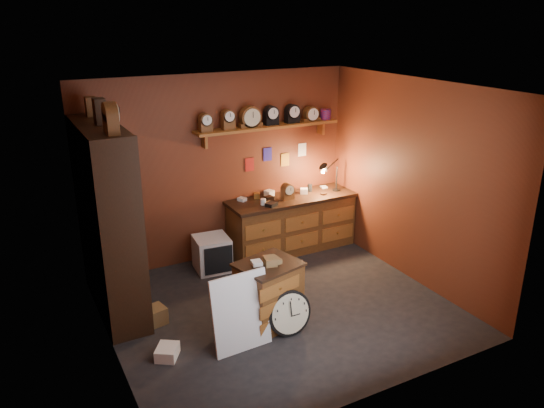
{
  "coord_description": "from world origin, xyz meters",
  "views": [
    {
      "loc": [
        -2.77,
        -5.02,
        3.45
      ],
      "look_at": [
        0.08,
        0.35,
        1.26
      ],
      "focal_mm": 35.0,
      "sensor_mm": 36.0,
      "label": 1
    }
  ],
  "objects": [
    {
      "name": "mini_fridge",
      "position": [
        -0.33,
        1.39,
        0.25
      ],
      "size": [
        0.51,
        0.53,
        0.49
      ],
      "rotation": [
        0.0,
        0.0,
        -0.09
      ],
      "color": "silver",
      "rests_on": "ground"
    },
    {
      "name": "shelving_unit",
      "position": [
        -1.79,
        0.98,
        1.25
      ],
      "size": [
        0.47,
        1.6,
        2.58
      ],
      "color": "black",
      "rests_on": "ground"
    },
    {
      "name": "floor_box_c",
      "position": [
        -1.47,
        0.4,
        0.1
      ],
      "size": [
        0.32,
        0.28,
        0.2
      ],
      "primitive_type": "cube",
      "rotation": [
        0.0,
        0.0,
        0.21
      ],
      "color": "brown",
      "rests_on": "ground"
    },
    {
      "name": "white_panel",
      "position": [
        -0.75,
        -0.5,
        0.0
      ],
      "size": [
        0.67,
        0.22,
        0.88
      ],
      "primitive_type": "cube",
      "rotation": [
        -0.17,
        0.0,
        0.05
      ],
      "color": "silver",
      "rests_on": "ground"
    },
    {
      "name": "big_round_clock",
      "position": [
        -0.16,
        -0.52,
        0.26
      ],
      "size": [
        0.53,
        0.17,
        0.53
      ],
      "color": "black",
      "rests_on": "ground"
    },
    {
      "name": "floor_box_b",
      "position": [
        -1.53,
        -0.31,
        0.06
      ],
      "size": [
        0.32,
        0.33,
        0.13
      ],
      "primitive_type": "cube",
      "rotation": [
        0.0,
        0.0,
        -0.58
      ],
      "color": "white",
      "rests_on": "ground"
    },
    {
      "name": "room_shell",
      "position": [
        0.04,
        0.11,
        1.72
      ],
      "size": [
        4.02,
        3.62,
        2.71
      ],
      "color": "#632B17",
      "rests_on": "ground"
    },
    {
      "name": "floor",
      "position": [
        0.0,
        0.0,
        0.0
      ],
      "size": [
        4.0,
        4.0,
        0.0
      ],
      "primitive_type": "plane",
      "color": "black",
      "rests_on": "ground"
    },
    {
      "name": "workbench",
      "position": [
        1.02,
        1.47,
        0.47
      ],
      "size": [
        1.99,
        0.66,
        1.36
      ],
      "color": "brown",
      "rests_on": "ground"
    },
    {
      "name": "low_cabinet",
      "position": [
        -0.27,
        -0.22,
        0.42
      ],
      "size": [
        0.8,
        0.72,
        0.87
      ],
      "rotation": [
        0.0,
        0.0,
        0.24
      ],
      "color": "brown",
      "rests_on": "ground"
    },
    {
      "name": "floor_box_a",
      "position": [
        -0.73,
        -0.27,
        0.08
      ],
      "size": [
        0.3,
        0.26,
        0.16
      ],
      "primitive_type": "cube",
      "rotation": [
        0.0,
        0.0,
        0.14
      ],
      "color": "brown",
      "rests_on": "ground"
    }
  ]
}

